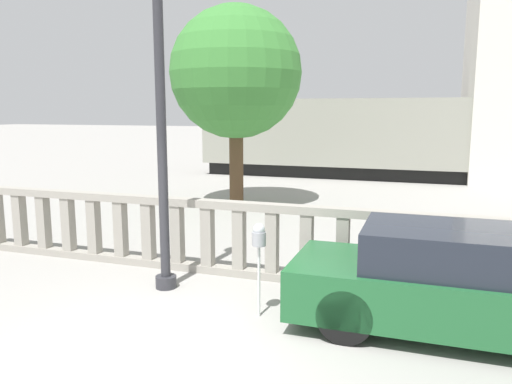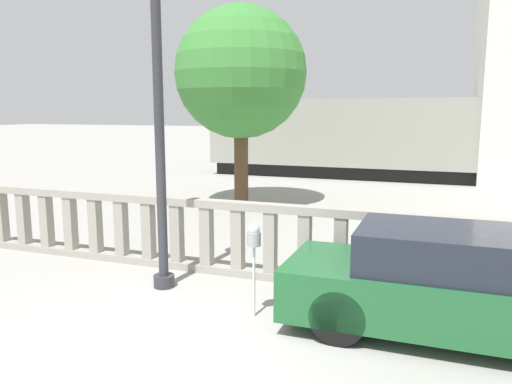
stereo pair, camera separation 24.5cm
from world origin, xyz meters
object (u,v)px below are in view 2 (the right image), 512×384
object	(u,v)px
lamppost	(158,91)
tree_left	(241,73)
parking_meter	(254,241)
train_near	(446,138)
parked_car	(450,286)

from	to	relation	value
lamppost	tree_left	xyz separation A→B (m)	(-1.47, 7.09, 0.79)
parking_meter	train_near	size ratio (longest dim) A/B	0.07
parked_car	train_near	world-z (taller)	train_near
train_near	tree_left	world-z (taller)	tree_left
parked_car	train_near	bearing A→B (deg)	89.29
parked_car	train_near	xyz separation A→B (m)	(-0.01, 15.42, 1.12)
lamppost	parked_car	world-z (taller)	lamppost
lamppost	parking_meter	size ratio (longest dim) A/B	3.95
tree_left	train_near	bearing A→B (deg)	53.83
parked_car	tree_left	bearing A→B (deg)	127.75
parked_car	tree_left	xyz separation A→B (m)	(-5.88, 7.39, 3.32)
parking_meter	tree_left	bearing A→B (deg)	113.20
parking_meter	parked_car	world-z (taller)	parked_car
parking_meter	tree_left	distance (m)	8.86
lamppost	train_near	world-z (taller)	lamppost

